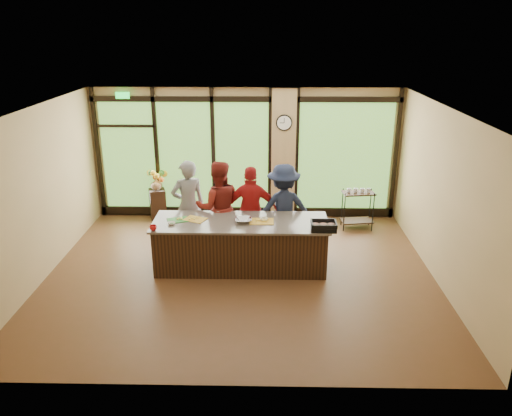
{
  "coord_description": "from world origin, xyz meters",
  "views": [
    {
      "loc": [
        0.46,
        -8.13,
        4.3
      ],
      "look_at": [
        0.28,
        0.4,
        1.15
      ],
      "focal_mm": 35.0,
      "sensor_mm": 36.0,
      "label": 1
    }
  ],
  "objects_px": {
    "cook_left": "(188,205)",
    "cook_right": "(283,208)",
    "bar_cart": "(358,204)",
    "island_base": "(241,245)",
    "roasting_pan": "(324,228)",
    "flower_stand": "(158,204)"
  },
  "relations": [
    {
      "from": "cook_right",
      "to": "island_base",
      "type": "bearing_deg",
      "value": 33.93
    },
    {
      "from": "cook_right",
      "to": "cook_left",
      "type": "bearing_deg",
      "value": -11.94
    },
    {
      "from": "bar_cart",
      "to": "cook_right",
      "type": "bearing_deg",
      "value": -153.2
    },
    {
      "from": "island_base",
      "to": "flower_stand",
      "type": "distance_m",
      "value": 3.2
    },
    {
      "from": "flower_stand",
      "to": "cook_left",
      "type": "bearing_deg",
      "value": -76.83
    },
    {
      "from": "island_base",
      "to": "cook_left",
      "type": "height_order",
      "value": "cook_left"
    },
    {
      "from": "cook_right",
      "to": "flower_stand",
      "type": "relative_size",
      "value": 2.51
    },
    {
      "from": "roasting_pan",
      "to": "island_base",
      "type": "bearing_deg",
      "value": 168.99
    },
    {
      "from": "island_base",
      "to": "roasting_pan",
      "type": "distance_m",
      "value": 1.6
    },
    {
      "from": "roasting_pan",
      "to": "bar_cart",
      "type": "bearing_deg",
      "value": 69.26
    },
    {
      "from": "cook_left",
      "to": "flower_stand",
      "type": "bearing_deg",
      "value": -81.41
    },
    {
      "from": "cook_right",
      "to": "roasting_pan",
      "type": "distance_m",
      "value": 1.33
    },
    {
      "from": "cook_left",
      "to": "flower_stand",
      "type": "xyz_separation_m",
      "value": [
        -0.98,
        1.62,
        -0.57
      ]
    },
    {
      "from": "cook_left",
      "to": "cook_right",
      "type": "xyz_separation_m",
      "value": [
        1.88,
        -0.05,
        -0.03
      ]
    },
    {
      "from": "cook_right",
      "to": "roasting_pan",
      "type": "relative_size",
      "value": 4.07
    },
    {
      "from": "cook_left",
      "to": "island_base",
      "type": "bearing_deg",
      "value": 119.66
    },
    {
      "from": "island_base",
      "to": "roasting_pan",
      "type": "height_order",
      "value": "roasting_pan"
    },
    {
      "from": "roasting_pan",
      "to": "flower_stand",
      "type": "xyz_separation_m",
      "value": [
        -3.53,
        2.82,
        -0.6
      ]
    },
    {
      "from": "cook_right",
      "to": "bar_cart",
      "type": "bearing_deg",
      "value": -155.51
    },
    {
      "from": "island_base",
      "to": "roasting_pan",
      "type": "xyz_separation_m",
      "value": [
        1.47,
        -0.37,
        0.52
      ]
    },
    {
      "from": "cook_left",
      "to": "roasting_pan",
      "type": "height_order",
      "value": "cook_left"
    },
    {
      "from": "cook_right",
      "to": "flower_stand",
      "type": "bearing_deg",
      "value": -40.56
    }
  ]
}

